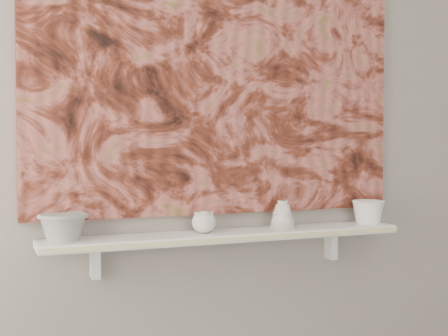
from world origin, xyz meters
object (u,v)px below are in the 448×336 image
painting (220,71)px  bowl_white (368,212)px  bowl_grey (63,227)px  cup_cream (204,222)px  shelf (228,236)px  bell_vessel (283,214)px

painting → bowl_white: bearing=-7.3°
bowl_grey → bowl_white: (1.24, 0.00, -0.00)m
cup_cream → shelf: bearing=0.0°
bowl_white → bell_vessel: bearing=180.0°
bell_vessel → bowl_white: size_ratio=0.82×
painting → shelf: bearing=-90.0°
cup_cream → painting: bearing=39.4°
painting → bowl_white: size_ratio=11.13×
shelf → cup_cream: bearing=180.0°
painting → bowl_white: painting is taller
bowl_grey → cup_cream: bearing=0.0°
bowl_white → shelf: bearing=180.0°
shelf → cup_cream: (-0.10, 0.00, 0.06)m
painting → bell_vessel: (0.23, -0.08, -0.55)m
bowl_white → bowl_grey: bearing=180.0°
painting → bowl_grey: (-0.61, -0.08, -0.56)m
shelf → bowl_white: 0.63m
painting → bell_vessel: size_ratio=13.58×
bowl_grey → cup_cream: 0.51m
painting → cup_cream: painting is taller
bell_vessel → bowl_white: 0.40m
painting → bowl_grey: bearing=-172.5°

